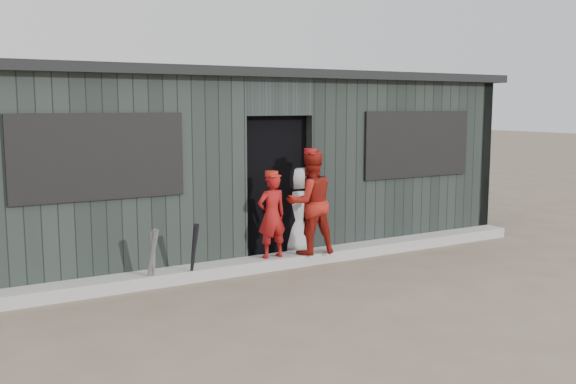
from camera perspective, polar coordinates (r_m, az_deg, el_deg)
ground at (r=7.22m, az=7.34°, el=-9.56°), size 80.00×80.00×0.00m
curb at (r=8.66m, az=-0.07°, el=-6.06°), size 8.00×0.36×0.15m
bat_left at (r=7.63m, az=-12.04°, el=-5.82°), size 0.12×0.33×0.74m
bat_mid at (r=7.67m, az=-11.90°, el=-5.86°), size 0.14×0.25×0.71m
bat_right at (r=7.78m, az=-8.41°, el=-5.42°), size 0.08×0.31×0.76m
player_red_left at (r=8.37m, az=-1.46°, el=-2.10°), size 0.41×0.28×1.12m
player_red_right at (r=8.59m, az=1.98°, el=-0.93°), size 0.74×0.61×1.39m
player_grey_back at (r=9.10m, az=0.74°, el=-1.71°), size 0.71×0.55×1.29m
dugout at (r=9.93m, az=-4.98°, el=2.78°), size 8.30×3.30×2.62m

